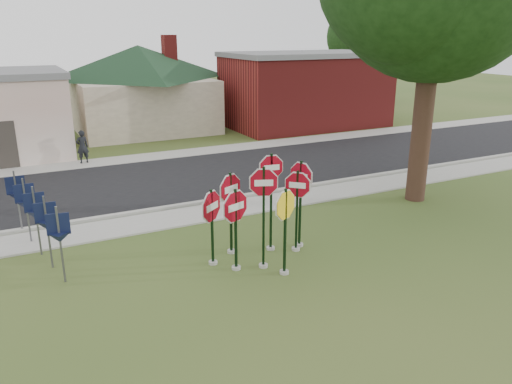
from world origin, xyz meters
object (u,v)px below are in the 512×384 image
pedestrian (82,147)px  stop_sign_yellow (285,220)px  stop_sign_center (264,203)px  stop_sign_left (236,218)px

pedestrian → stop_sign_yellow: bearing=93.8°
stop_sign_yellow → stop_sign_center: bearing=118.1°
stop_sign_center → pedestrian: (-2.59, 13.46, -0.96)m
stop_sign_center → stop_sign_left: size_ratio=1.23×
stop_sign_center → stop_sign_yellow: size_ratio=1.19×
pedestrian → stop_sign_center: bearing=93.1°
stop_sign_center → stop_sign_yellow: bearing=-61.9°
stop_sign_yellow → pedestrian: (-2.90, 14.04, -0.63)m
stop_sign_left → stop_sign_center: bearing=-16.5°
stop_sign_left → pedestrian: stop_sign_left is taller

